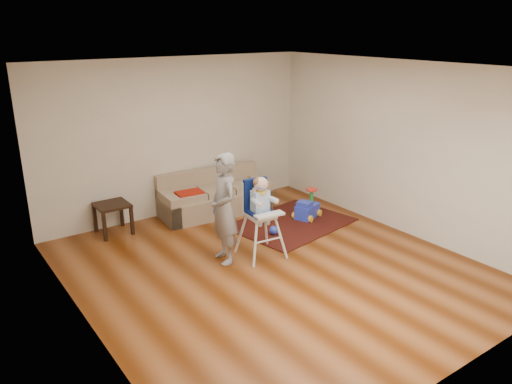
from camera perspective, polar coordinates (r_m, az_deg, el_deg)
ground at (r=6.97m, az=1.93°, el=-8.68°), size 5.50×5.50×0.00m
room_envelope at (r=6.75m, az=-0.62°, el=7.34°), size 5.04×5.52×2.72m
sofa at (r=8.82m, az=-4.73°, el=-0.08°), size 2.00×0.96×0.75m
side_table at (r=8.29m, az=-16.00°, el=-2.94°), size 0.50×0.50×0.50m
area_rug at (r=8.46m, az=4.02°, el=-3.57°), size 2.13×1.74×0.02m
ride_on_toy at (r=8.63m, az=5.90°, el=-1.38°), size 0.53×0.46×0.49m
toy_ball at (r=7.96m, az=2.03°, el=-4.38°), size 0.14×0.14×0.14m
high_chair at (r=7.10m, az=0.54°, el=-3.02°), size 0.61×0.61×1.20m
adult at (r=6.88m, az=-3.69°, el=-1.92°), size 0.46×0.63×1.57m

